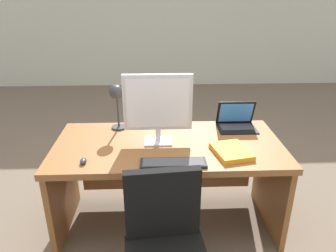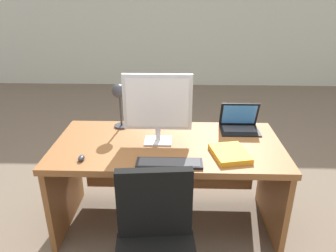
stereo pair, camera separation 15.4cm
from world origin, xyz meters
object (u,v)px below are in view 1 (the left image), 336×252
monitor (158,105)px  mouse (83,161)px  desk (168,163)px  laptop (236,119)px  desk_lamp (117,98)px  book (231,151)px  keyboard (173,163)px

monitor → mouse: bearing=-149.0°
desk → laptop: laptop is taller
desk_lamp → desk: bearing=-29.7°
book → monitor: bearing=157.9°
desk → laptop: 0.67m
desk → book: book is taller
laptop → book: bearing=-106.8°
laptop → monitor: bearing=-158.0°
laptop → keyboard: 0.81m
monitor → desk: bearing=15.5°
mouse → laptop: bearing=26.1°
desk → monitor: bearing=-164.5°
monitor → keyboard: (0.09, -0.34, -0.28)m
desk → desk_lamp: bearing=150.3°
laptop → keyboard: (-0.55, -0.60, -0.06)m
keyboard → book: (0.41, 0.13, 0.01)m
mouse → book: size_ratio=0.23×
laptop → keyboard: laptop is taller
desk → laptop: (0.57, 0.24, 0.26)m
desk → laptop: size_ratio=5.49×
keyboard → mouse: mouse is taller
mouse → keyboard: bearing=-4.0°
desk_lamp → laptop: bearing=0.9°
book → keyboard: bearing=-161.9°
desk → keyboard: keyboard is taller
monitor → laptop: monitor is taller
desk → book: 0.53m
mouse → book: 1.00m
desk → mouse: size_ratio=23.01×
monitor → mouse: monitor is taller
desk_lamp → keyboard: bearing=-54.7°
desk_lamp → mouse: bearing=-107.9°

